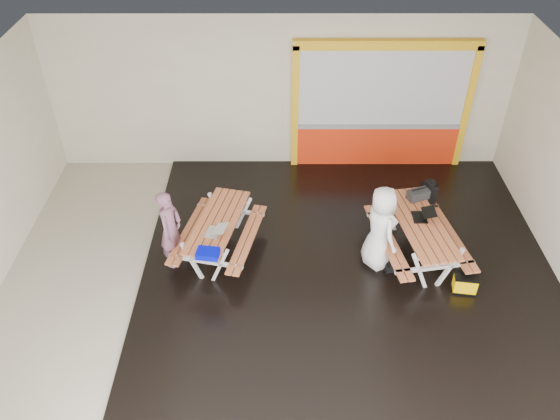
{
  "coord_description": "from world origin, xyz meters",
  "views": [
    {
      "loc": [
        -0.01,
        -7.14,
        7.24
      ],
      "look_at": [
        0.0,
        0.9,
        1.0
      ],
      "focal_mm": 36.15,
      "sensor_mm": 36.0,
      "label": 1
    }
  ],
  "objects_px": {
    "laptop_left": "(216,231)",
    "backpack": "(429,192)",
    "toolbox": "(418,195)",
    "fluke_bag": "(465,284)",
    "laptop_right": "(423,215)",
    "blue_pouch": "(208,253)",
    "dark_case": "(394,263)",
    "person_right": "(380,228)",
    "picnic_table_left": "(218,228)",
    "person_left": "(170,229)",
    "picnic_table_right": "(419,231)"
  },
  "relations": [
    {
      "from": "laptop_left",
      "to": "backpack",
      "type": "xyz_separation_m",
      "value": [
        4.05,
        1.28,
        -0.08
      ]
    },
    {
      "from": "toolbox",
      "to": "fluke_bag",
      "type": "relative_size",
      "value": 1.02
    },
    {
      "from": "toolbox",
      "to": "laptop_right",
      "type": "bearing_deg",
      "value": -92.21
    },
    {
      "from": "toolbox",
      "to": "fluke_bag",
      "type": "height_order",
      "value": "toolbox"
    },
    {
      "from": "blue_pouch",
      "to": "toolbox",
      "type": "bearing_deg",
      "value": 22.12
    },
    {
      "from": "dark_case",
      "to": "person_right",
      "type": "bearing_deg",
      "value": 163.04
    },
    {
      "from": "picnic_table_left",
      "to": "person_right",
      "type": "bearing_deg",
      "value": -6.24
    },
    {
      "from": "laptop_right",
      "to": "toolbox",
      "type": "height_order",
      "value": "toolbox"
    },
    {
      "from": "person_left",
      "to": "person_right",
      "type": "bearing_deg",
      "value": -74.51
    },
    {
      "from": "person_left",
      "to": "laptop_left",
      "type": "relative_size",
      "value": 3.51
    },
    {
      "from": "picnic_table_right",
      "to": "person_left",
      "type": "xyz_separation_m",
      "value": [
        -4.49,
        -0.16,
        0.19
      ]
    },
    {
      "from": "toolbox",
      "to": "picnic_table_left",
      "type": "bearing_deg",
      "value": -170.79
    },
    {
      "from": "picnic_table_right",
      "to": "dark_case",
      "type": "height_order",
      "value": "picnic_table_right"
    },
    {
      "from": "laptop_left",
      "to": "picnic_table_left",
      "type": "bearing_deg",
      "value": 90.38
    },
    {
      "from": "fluke_bag",
      "to": "toolbox",
      "type": "bearing_deg",
      "value": 110.1
    },
    {
      "from": "dark_case",
      "to": "laptop_right",
      "type": "bearing_deg",
      "value": 40.91
    },
    {
      "from": "laptop_right",
      "to": "backpack",
      "type": "bearing_deg",
      "value": 70.38
    },
    {
      "from": "picnic_table_left",
      "to": "fluke_bag",
      "type": "xyz_separation_m",
      "value": [
        4.36,
        -1.04,
        -0.39
      ]
    },
    {
      "from": "laptop_left",
      "to": "blue_pouch",
      "type": "height_order",
      "value": "laptop_left"
    },
    {
      "from": "person_left",
      "to": "fluke_bag",
      "type": "distance_m",
      "value": 5.26
    },
    {
      "from": "person_left",
      "to": "blue_pouch",
      "type": "relative_size",
      "value": 4.1
    },
    {
      "from": "backpack",
      "to": "dark_case",
      "type": "relative_size",
      "value": 1.2
    },
    {
      "from": "toolbox",
      "to": "fluke_bag",
      "type": "xyz_separation_m",
      "value": [
        0.6,
        -1.64,
        -0.72
      ]
    },
    {
      "from": "backpack",
      "to": "picnic_table_left",
      "type": "bearing_deg",
      "value": -167.16
    },
    {
      "from": "person_right",
      "to": "laptop_left",
      "type": "relative_size",
      "value": 3.79
    },
    {
      "from": "person_right",
      "to": "backpack",
      "type": "relative_size",
      "value": 3.37
    },
    {
      "from": "laptop_left",
      "to": "toolbox",
      "type": "distance_m",
      "value": 3.88
    },
    {
      "from": "person_left",
      "to": "picnic_table_right",
      "type": "bearing_deg",
      "value": -71.93
    },
    {
      "from": "dark_case",
      "to": "person_left",
      "type": "bearing_deg",
      "value": 178.08
    },
    {
      "from": "blue_pouch",
      "to": "dark_case",
      "type": "height_order",
      "value": "blue_pouch"
    },
    {
      "from": "picnic_table_right",
      "to": "toolbox",
      "type": "height_order",
      "value": "toolbox"
    },
    {
      "from": "person_right",
      "to": "toolbox",
      "type": "distance_m",
      "value": 1.26
    },
    {
      "from": "toolbox",
      "to": "person_right",
      "type": "bearing_deg",
      "value": -132.3
    },
    {
      "from": "person_right",
      "to": "dark_case",
      "type": "distance_m",
      "value": 0.83
    },
    {
      "from": "person_left",
      "to": "picnic_table_left",
      "type": "bearing_deg",
      "value": -54.99
    },
    {
      "from": "person_left",
      "to": "laptop_right",
      "type": "bearing_deg",
      "value": -70.09
    },
    {
      "from": "toolbox",
      "to": "dark_case",
      "type": "distance_m",
      "value": 1.41
    },
    {
      "from": "picnic_table_left",
      "to": "backpack",
      "type": "height_order",
      "value": "backpack"
    },
    {
      "from": "toolbox",
      "to": "fluke_bag",
      "type": "distance_m",
      "value": 1.89
    },
    {
      "from": "picnic_table_right",
      "to": "blue_pouch",
      "type": "bearing_deg",
      "value": -167.6
    },
    {
      "from": "laptop_left",
      "to": "toolbox",
      "type": "bearing_deg",
      "value": 14.39
    },
    {
      "from": "person_right",
      "to": "dark_case",
      "type": "xyz_separation_m",
      "value": [
        0.32,
        -0.1,
        -0.76
      ]
    },
    {
      "from": "picnic_table_right",
      "to": "toolbox",
      "type": "relative_size",
      "value": 5.16
    },
    {
      "from": "laptop_right",
      "to": "blue_pouch",
      "type": "relative_size",
      "value": 1.07
    },
    {
      "from": "person_right",
      "to": "blue_pouch",
      "type": "bearing_deg",
      "value": 80.38
    },
    {
      "from": "person_left",
      "to": "dark_case",
      "type": "bearing_deg",
      "value": -75.82
    },
    {
      "from": "blue_pouch",
      "to": "dark_case",
      "type": "bearing_deg",
      "value": 9.19
    },
    {
      "from": "fluke_bag",
      "to": "person_left",
      "type": "bearing_deg",
      "value": 171.68
    },
    {
      "from": "person_left",
      "to": "blue_pouch",
      "type": "xyz_separation_m",
      "value": [
        0.74,
        -0.67,
        0.02
      ]
    },
    {
      "from": "laptop_left",
      "to": "fluke_bag",
      "type": "xyz_separation_m",
      "value": [
        4.36,
        -0.68,
        -0.63
      ]
    }
  ]
}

